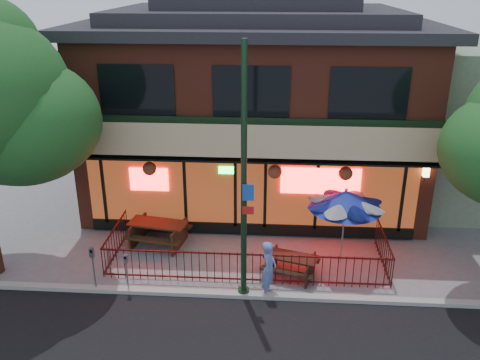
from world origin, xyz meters
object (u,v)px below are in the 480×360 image
Objects in this scene: patio_umbrella at (346,200)px; picnic_table_left at (158,230)px; picnic_table_right at (291,263)px; parking_meter_near at (126,267)px; street_light at (244,192)px; parking_meter_far at (93,262)px; pedestrian at (269,269)px.

picnic_table_left is at bearing 173.03° from patio_umbrella.
picnic_table_right is 4.76m from parking_meter_near.
picnic_table_left is at bearing 138.02° from street_light.
picnic_table_left is at bearing 84.58° from parking_meter_near.
picnic_table_left is at bearing 66.61° from parking_meter_far.
picnic_table_right is (1.33, 1.10, -2.71)m from street_light.
patio_umbrella reaches higher than parking_meter_near.
patio_umbrella is at bearing -37.94° from pedestrian.
pedestrian is at bearing -139.24° from patio_umbrella.
parking_meter_far is at bearing 102.82° from pedestrian.
parking_meter_far is at bearing -178.95° from street_light.
pedestrian is at bearing 1.53° from parking_meter_far.
picnic_table_left is at bearing 159.77° from picnic_table_right.
picnic_table_left is at bearing 65.64° from pedestrian.
parking_meter_near is 0.95m from parking_meter_far.
patio_umbrella reaches higher than parking_meter_far.
picnic_table_left reaches higher than picnic_table_right.
picnic_table_right is 5.68m from parking_meter_far.
parking_meter_far is (-1.20, -2.78, 0.40)m from picnic_table_left.
street_light is 4.81m from picnic_table_left.
pedestrian is 1.22× the size of parking_meter_far.
pedestrian is (-2.23, -1.92, -1.30)m from patio_umbrella.
patio_umbrella is 7.51m from parking_meter_far.
picnic_table_left is 3.05m from parking_meter_far.
patio_umbrella reaches higher than pedestrian.
parking_meter_far is (-0.94, -0.00, 0.12)m from parking_meter_near.
parking_meter_near reaches higher than picnic_table_right.
patio_umbrella is (1.59, 0.87, 1.70)m from picnic_table_right.
picnic_table_right is 2.48m from patio_umbrella.
street_light is at bearing -145.90° from patio_umbrella.
parking_meter_near is at bearing -178.64° from street_light.
parking_meter_far is (-4.20, -0.08, -2.22)m from street_light.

